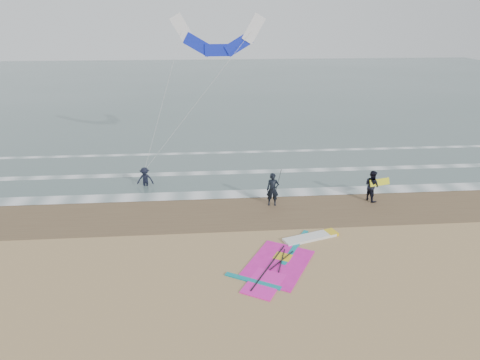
{
  "coord_description": "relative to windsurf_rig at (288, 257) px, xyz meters",
  "views": [
    {
      "loc": [
        -3.62,
        -15.49,
        10.28
      ],
      "look_at": [
        -1.93,
        5.0,
        2.2
      ],
      "focal_mm": 32.0,
      "sensor_mm": 36.0,
      "label": 1
    }
  ],
  "objects": [
    {
      "name": "sea_water",
      "position": [
        0.09,
        47.1,
        -0.03
      ],
      "size": [
        120.0,
        80.0,
        0.02
      ],
      "primitive_type": "cube",
      "color": "#47605E",
      "rests_on": "ground"
    },
    {
      "name": "held_pole",
      "position": [
        0.44,
        5.62,
        1.37
      ],
      "size": [
        0.17,
        0.86,
        1.82
      ],
      "color": "black",
      "rests_on": "ground"
    },
    {
      "name": "person_standing",
      "position": [
        0.14,
        5.62,
        0.92
      ],
      "size": [
        0.75,
        0.54,
        1.92
      ],
      "primitive_type": "imported",
      "rotation": [
        0.0,
        0.0,
        -0.12
      ],
      "color": "black",
      "rests_on": "ground"
    },
    {
      "name": "carried_kiteboard",
      "position": [
        6.37,
        5.71,
        1.13
      ],
      "size": [
        1.3,
        0.51,
        0.39
      ],
      "color": "yellow",
      "rests_on": "ground"
    },
    {
      "name": "windsurf_rig",
      "position": [
        0.0,
        0.0,
        0.0
      ],
      "size": [
        5.8,
        5.49,
        0.14
      ],
      "color": "white",
      "rests_on": "ground"
    },
    {
      "name": "ground",
      "position": [
        0.09,
        -0.9,
        -0.04
      ],
      "size": [
        120.0,
        120.0,
        0.0
      ],
      "primitive_type": "plane",
      "color": "tan",
      "rests_on": "ground"
    },
    {
      "name": "person_walking",
      "position": [
        5.97,
        5.81,
        0.89
      ],
      "size": [
        1.0,
        1.1,
        1.85
      ],
      "primitive_type": "imported",
      "rotation": [
        0.0,
        0.0,
        1.99
      ],
      "color": "black",
      "rests_on": "ground"
    },
    {
      "name": "foam_waterline",
      "position": [
        0.09,
        9.54,
        -0.01
      ],
      "size": [
        120.0,
        9.15,
        0.02
      ],
      "color": "white",
      "rests_on": "ground"
    },
    {
      "name": "person_wading",
      "position": [
        -7.43,
        9.06,
        0.77
      ],
      "size": [
        1.08,
        0.67,
        1.62
      ],
      "primitive_type": "imported",
      "rotation": [
        0.0,
        0.0,
        -0.07
      ],
      "color": "black",
      "rests_on": "ground"
    },
    {
      "name": "surf_kite",
      "position": [
        -2.57,
        12.19,
        8.61
      ],
      "size": [
        7.91,
        3.27,
        9.23
      ],
      "color": "white",
      "rests_on": "ground"
    },
    {
      "name": "wet_sand_band",
      "position": [
        0.09,
        5.1,
        -0.03
      ],
      "size": [
        120.0,
        5.0,
        0.01
      ],
      "primitive_type": "cube",
      "color": "brown",
      "rests_on": "ground"
    }
  ]
}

